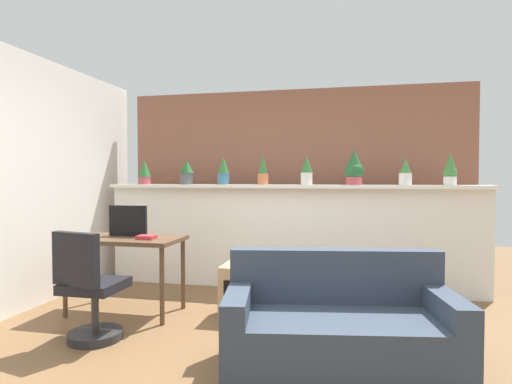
{
  "coord_description": "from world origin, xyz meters",
  "views": [
    {
      "loc": [
        0.72,
        -3.05,
        1.33
      ],
      "look_at": [
        -0.23,
        1.28,
        1.19
      ],
      "focal_mm": 29.87,
      "sensor_mm": 36.0,
      "label": 1
    }
  ],
  "objects_px": {
    "potted_plant_4": "(307,170)",
    "potted_plant_5": "(354,168)",
    "potted_plant_3": "(263,171)",
    "potted_plant_7": "(450,170)",
    "potted_plant_6": "(405,173)",
    "potted_plant_1": "(187,172)",
    "potted_plant_0": "(144,172)",
    "book_on_desk": "(146,237)",
    "couch": "(339,329)",
    "side_cube_shelf": "(244,291)",
    "office_chair": "(89,295)",
    "potted_plant_2": "(223,171)",
    "vase_on_shelf": "(247,256)",
    "desk": "(126,246)",
    "tv_monitor": "(128,221)"
  },
  "relations": [
    {
      "from": "office_chair",
      "to": "vase_on_shelf",
      "type": "bearing_deg",
      "value": 38.46
    },
    {
      "from": "potted_plant_5",
      "to": "office_chair",
      "type": "bearing_deg",
      "value": -136.84
    },
    {
      "from": "potted_plant_2",
      "to": "couch",
      "type": "xyz_separation_m",
      "value": [
        1.45,
        -2.04,
        -1.14
      ]
    },
    {
      "from": "tv_monitor",
      "to": "book_on_desk",
      "type": "bearing_deg",
      "value": -29.08
    },
    {
      "from": "potted_plant_2",
      "to": "side_cube_shelf",
      "type": "relative_size",
      "value": 0.68
    },
    {
      "from": "potted_plant_2",
      "to": "potted_plant_3",
      "type": "bearing_deg",
      "value": -2.25
    },
    {
      "from": "side_cube_shelf",
      "to": "potted_plant_5",
      "type": "bearing_deg",
      "value": 46.18
    },
    {
      "from": "desk",
      "to": "vase_on_shelf",
      "type": "bearing_deg",
      "value": 5.78
    },
    {
      "from": "desk",
      "to": "vase_on_shelf",
      "type": "distance_m",
      "value": 1.21
    },
    {
      "from": "potted_plant_7",
      "to": "tv_monitor",
      "type": "xyz_separation_m",
      "value": [
        -3.25,
        -1.13,
        -0.51
      ]
    },
    {
      "from": "potted_plant_3",
      "to": "desk",
      "type": "bearing_deg",
      "value": -133.79
    },
    {
      "from": "potted_plant_4",
      "to": "book_on_desk",
      "type": "height_order",
      "value": "potted_plant_4"
    },
    {
      "from": "potted_plant_4",
      "to": "potted_plant_5",
      "type": "xyz_separation_m",
      "value": [
        0.54,
        0.04,
        0.02
      ]
    },
    {
      "from": "desk",
      "to": "tv_monitor",
      "type": "bearing_deg",
      "value": 101.17
    },
    {
      "from": "potted_plant_2",
      "to": "potted_plant_5",
      "type": "height_order",
      "value": "potted_plant_5"
    },
    {
      "from": "potted_plant_3",
      "to": "book_on_desk",
      "type": "xyz_separation_m",
      "value": [
        -0.88,
        -1.27,
        -0.65
      ]
    },
    {
      "from": "book_on_desk",
      "to": "couch",
      "type": "relative_size",
      "value": 0.1
    },
    {
      "from": "potted_plant_3",
      "to": "potted_plant_4",
      "type": "distance_m",
      "value": 0.52
    },
    {
      "from": "potted_plant_3",
      "to": "desk",
      "type": "distance_m",
      "value": 1.81
    },
    {
      "from": "potted_plant_1",
      "to": "potted_plant_7",
      "type": "bearing_deg",
      "value": -0.33
    },
    {
      "from": "potted_plant_1",
      "to": "office_chair",
      "type": "bearing_deg",
      "value": -91.71
    },
    {
      "from": "potted_plant_3",
      "to": "office_chair",
      "type": "bearing_deg",
      "value": -118.21
    },
    {
      "from": "potted_plant_5",
      "to": "office_chair",
      "type": "xyz_separation_m",
      "value": [
        -2.11,
        -1.97,
        -1.05
      ]
    },
    {
      "from": "potted_plant_1",
      "to": "desk",
      "type": "distance_m",
      "value": 1.45
    },
    {
      "from": "potted_plant_0",
      "to": "potted_plant_7",
      "type": "bearing_deg",
      "value": 0.44
    },
    {
      "from": "potted_plant_5",
      "to": "couch",
      "type": "bearing_deg",
      "value": -93.23
    },
    {
      "from": "potted_plant_7",
      "to": "potted_plant_0",
      "type": "bearing_deg",
      "value": -179.56
    },
    {
      "from": "desk",
      "to": "office_chair",
      "type": "bearing_deg",
      "value": -82.46
    },
    {
      "from": "couch",
      "to": "potted_plant_3",
      "type": "bearing_deg",
      "value": 115.17
    },
    {
      "from": "desk",
      "to": "tv_monitor",
      "type": "xyz_separation_m",
      "value": [
        -0.02,
        0.08,
        0.24
      ]
    },
    {
      "from": "potted_plant_0",
      "to": "potted_plant_3",
      "type": "height_order",
      "value": "potted_plant_3"
    },
    {
      "from": "book_on_desk",
      "to": "couch",
      "type": "distance_m",
      "value": 2.03
    },
    {
      "from": "couch",
      "to": "book_on_desk",
      "type": "bearing_deg",
      "value": 157.66
    },
    {
      "from": "book_on_desk",
      "to": "potted_plant_4",
      "type": "bearing_deg",
      "value": 41.77
    },
    {
      "from": "potted_plant_3",
      "to": "potted_plant_7",
      "type": "height_order",
      "value": "potted_plant_3"
    },
    {
      "from": "office_chair",
      "to": "vase_on_shelf",
      "type": "distance_m",
      "value": 1.42
    },
    {
      "from": "potted_plant_0",
      "to": "potted_plant_3",
      "type": "xyz_separation_m",
      "value": [
        1.54,
        0.01,
        0.01
      ]
    },
    {
      "from": "potted_plant_5",
      "to": "couch",
      "type": "relative_size",
      "value": 0.24
    },
    {
      "from": "book_on_desk",
      "to": "potted_plant_5",
      "type": "bearing_deg",
      "value": 33.72
    },
    {
      "from": "potted_plant_3",
      "to": "potted_plant_2",
      "type": "bearing_deg",
      "value": 177.75
    },
    {
      "from": "office_chair",
      "to": "vase_on_shelf",
      "type": "relative_size",
      "value": 5.34
    },
    {
      "from": "potted_plant_2",
      "to": "potted_plant_3",
      "type": "height_order",
      "value": "potted_plant_3"
    },
    {
      "from": "tv_monitor",
      "to": "book_on_desk",
      "type": "height_order",
      "value": "tv_monitor"
    },
    {
      "from": "potted_plant_6",
      "to": "potted_plant_7",
      "type": "height_order",
      "value": "potted_plant_7"
    },
    {
      "from": "potted_plant_5",
      "to": "potted_plant_1",
      "type": "bearing_deg",
      "value": 179.76
    },
    {
      "from": "potted_plant_5",
      "to": "desk",
      "type": "distance_m",
      "value": 2.64
    },
    {
      "from": "potted_plant_3",
      "to": "tv_monitor",
      "type": "relative_size",
      "value": 0.94
    },
    {
      "from": "potted_plant_6",
      "to": "potted_plant_7",
      "type": "distance_m",
      "value": 0.47
    },
    {
      "from": "potted_plant_0",
      "to": "side_cube_shelf",
      "type": "relative_size",
      "value": 0.62
    },
    {
      "from": "side_cube_shelf",
      "to": "vase_on_shelf",
      "type": "distance_m",
      "value": 0.34
    }
  ]
}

